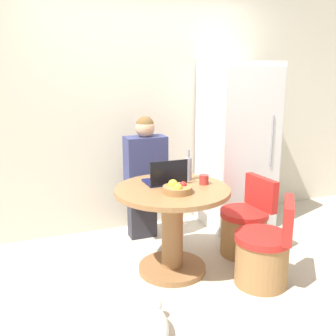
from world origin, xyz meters
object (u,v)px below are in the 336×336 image
Objects in this scene: bottle at (188,168)px; chair_right_side at (245,228)px; dining_table at (172,220)px; person_seated at (144,175)px; fruit_bowl at (177,189)px; laptop at (166,179)px; chair_near_right_corner at (264,255)px; cat at (157,324)px; refrigerator at (237,146)px.

chair_right_side is at bearing -11.33° from bottle.
person_seated reaches higher than dining_table.
fruit_bowl is (-0.01, -0.13, 0.32)m from dining_table.
laptop reaches higher than dining_table.
person_seated reaches higher than chair_near_right_corner.
chair_near_right_corner is at bearing -58.84° from bottle.
chair_near_right_corner is 3.09× the size of fruit_bowl.
chair_near_right_corner is at bearing -60.42° from cat.
fruit_bowl is (0.00, -0.85, 0.10)m from person_seated.
bottle is at bearing 52.49° from fruit_bowl.
person_seated is 0.58m from laptop.
bottle is (0.24, -0.54, 0.18)m from person_seated.
refrigerator is 3.98× the size of cat.
dining_table is at bearing -142.38° from bottle.
laptop is 0.74× the size of cat.
refrigerator is 1.44m from fruit_bowl.
bottle is (0.24, 0.31, 0.07)m from fruit_bowl.
cat is (-0.41, -0.91, -0.72)m from laptop.
refrigerator is at bearing -30.38° from cat.
fruit_bowl is at bearing -94.99° from dining_table.
chair_right_side is 0.57× the size of person_seated.
cat is at bearing -122.66° from fruit_bowl.
cat is (-0.42, -0.77, -0.39)m from dining_table.
person_seated is 3.85× the size of laptop.
chair_near_right_corner is 0.90m from fruit_bowl.
person_seated is (-1.11, -0.07, -0.21)m from refrigerator.
chair_right_side is at bearing -113.55° from refrigerator.
laptop is (-0.01, 0.14, 0.33)m from dining_table.
chair_near_right_corner is 1.63× the size of cat.
refrigerator is 7.55× the size of fruit_bowl.
person_seated is (-0.02, 0.71, 0.22)m from dining_table.
refrigerator is 1.50m from chair_near_right_corner.
chair_right_side is (0.78, 0.06, -0.22)m from dining_table.
person_seated reaches higher than chair_right_side.
laptop is (-1.10, -0.64, -0.10)m from refrigerator.
person_seated reaches higher than fruit_bowl.
fruit_bowl is 0.53× the size of cat.
person_seated is 1.65m from cat.
chair_right_side is at bearing -158.86° from chair_near_right_corner.
chair_near_right_corner is at bearing -28.65° from fruit_bowl.
laptop reaches higher than cat.
fruit_bowl is at bearing -18.80° from cat.
person_seated is (-0.79, 0.65, 0.44)m from chair_right_side.
refrigerator is 6.41× the size of bottle.
dining_table is (-1.09, -0.78, -0.43)m from refrigerator.
fruit_bowl is at bearing -80.89° from chair_near_right_corner.
chair_right_side is at bearing 4.52° from dining_table.
refrigerator is at bearing 39.71° from fruit_bowl.
dining_table is 2.90× the size of laptop.
chair_near_right_corner is at bearing -21.14° from chair_right_side.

